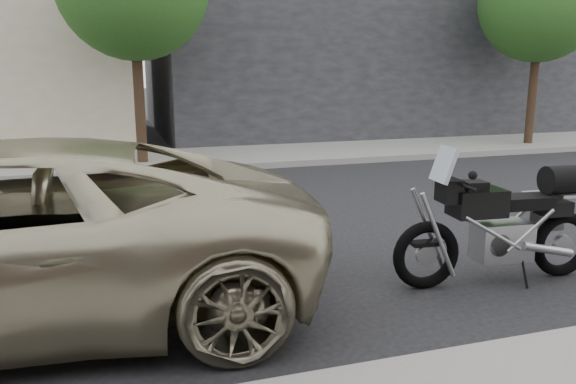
% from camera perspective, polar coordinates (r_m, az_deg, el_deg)
% --- Properties ---
extents(ground, '(120.00, 120.00, 0.00)m').
position_cam_1_polar(ground, '(8.29, 2.12, -3.70)').
color(ground, black).
rests_on(ground, ground).
extents(far_sidewalk, '(44.00, 3.00, 0.15)m').
position_cam_1_polar(far_sidewalk, '(14.42, -6.67, 3.51)').
color(far_sidewalk, gray).
rests_on(far_sidewalk, ground).
extents(far_building_dark, '(16.00, 11.00, 7.00)m').
position_cam_1_polar(far_building_dark, '(23.15, 7.39, 15.37)').
color(far_building_dark, '#242428').
rests_on(far_building_dark, ground).
extents(street_tree_left, '(3.40, 3.40, 5.70)m').
position_cam_1_polar(street_tree_left, '(17.95, 24.31, 17.31)').
color(street_tree_left, '#362518').
rests_on(street_tree_left, far_sidewalk).
extents(motorcycle, '(2.42, 0.78, 1.53)m').
position_cam_1_polar(motorcycle, '(6.61, 21.64, -2.88)').
color(motorcycle, black).
rests_on(motorcycle, ground).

